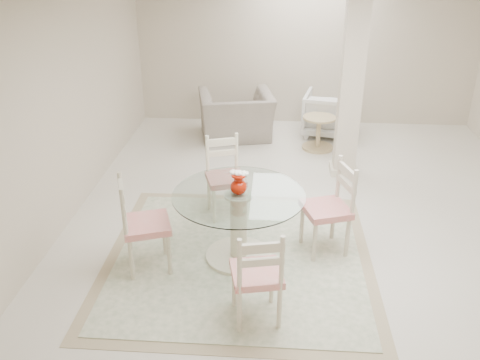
# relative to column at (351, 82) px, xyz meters

# --- Properties ---
(ground) EXTENTS (7.00, 7.00, 0.00)m
(ground) POSITION_rel_column_xyz_m (-0.50, -1.30, -1.35)
(ground) COLOR silver
(ground) RESTS_ON ground
(room_shell) EXTENTS (6.02, 7.02, 2.71)m
(room_shell) POSITION_rel_column_xyz_m (-0.50, -1.30, 0.51)
(room_shell) COLOR beige
(room_shell) RESTS_ON ground
(column) EXTENTS (0.30, 0.30, 2.70)m
(column) POSITION_rel_column_xyz_m (0.00, 0.00, 0.00)
(column) COLOR beige
(column) RESTS_ON ground
(area_rug) EXTENTS (2.87, 2.87, 0.02)m
(area_rug) POSITION_rel_column_xyz_m (-1.37, -2.32, -1.34)
(area_rug) COLOR tan
(area_rug) RESTS_ON ground
(dining_table) EXTENTS (1.36, 1.36, 0.79)m
(dining_table) POSITION_rel_column_xyz_m (-1.37, -2.32, -0.95)
(dining_table) COLOR beige
(dining_table) RESTS_ON ground
(red_vase) EXTENTS (0.20, 0.17, 0.26)m
(red_vase) POSITION_rel_column_xyz_m (-1.37, -2.31, -0.44)
(red_vase) COLOR #AF1805
(red_vase) RESTS_ON dining_table
(dining_chair_east) EXTENTS (0.58, 0.58, 1.15)m
(dining_chair_east) POSITION_rel_column_xyz_m (-0.38, -2.07, -0.75)
(dining_chair_east) COLOR beige
(dining_chair_east) RESTS_ON ground
(dining_chair_north) EXTENTS (0.55, 0.55, 1.11)m
(dining_chair_north) POSITION_rel_column_xyz_m (-1.62, -1.32, -0.77)
(dining_chair_north) COLOR #F4EDC9
(dining_chair_north) RESTS_ON ground
(dining_chair_west) EXTENTS (0.59, 0.59, 1.16)m
(dining_chair_west) POSITION_rel_column_xyz_m (-2.37, -2.57, -0.74)
(dining_chair_west) COLOR beige
(dining_chair_west) RESTS_ON ground
(dining_chair_south) EXTENTS (0.51, 0.51, 1.08)m
(dining_chair_south) POSITION_rel_column_xyz_m (-1.13, -3.31, -0.78)
(dining_chair_south) COLOR beige
(dining_chair_south) RESTS_ON ground
(recliner_taupe) EXTENTS (1.39, 1.27, 0.78)m
(recliner_taupe) POSITION_rel_column_xyz_m (-1.68, 1.30, -0.96)
(recliner_taupe) COLOR gray
(recliner_taupe) RESTS_ON ground
(armchair_white) EXTENTS (0.95, 0.97, 0.75)m
(armchair_white) POSITION_rel_column_xyz_m (-0.11, 1.55, -0.97)
(armchair_white) COLOR white
(armchair_white) RESTS_ON ground
(side_table) EXTENTS (0.52, 0.52, 0.55)m
(side_table) POSITION_rel_column_xyz_m (-0.32, 0.88, -1.10)
(side_table) COLOR tan
(side_table) RESTS_ON ground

